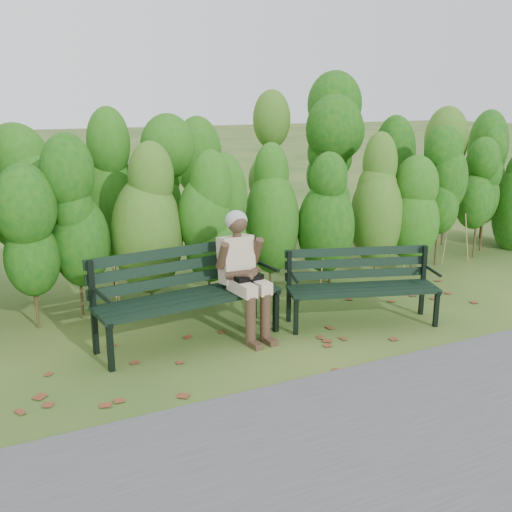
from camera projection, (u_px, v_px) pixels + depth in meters
name	position (u px, v px, depth m)	size (l,w,h in m)	color
ground	(271.00, 337.00, 5.97)	(80.00, 80.00, 0.00)	#274B19
footpath	(421.00, 449.00, 4.06)	(60.00, 2.50, 0.01)	#474749
hedge_band	(201.00, 187.00, 7.26)	(11.04, 1.67, 2.42)	#47381E
leaf_litter	(232.00, 351.00, 5.63)	(4.91, 2.05, 0.01)	brown
bench_left	(184.00, 288.00, 5.79)	(1.85, 0.76, 0.90)	black
bench_right	(360.00, 280.00, 6.27)	(1.63, 0.95, 0.78)	black
seated_woman	(243.00, 266.00, 5.87)	(0.49, 0.72, 1.25)	#C2AD92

